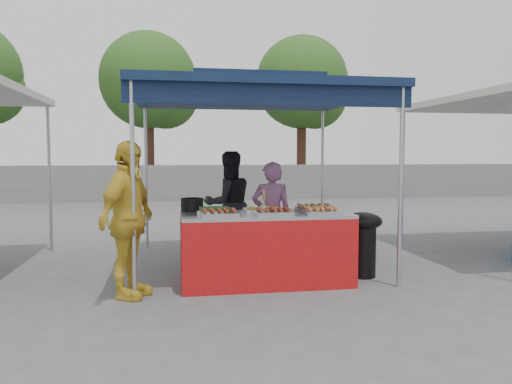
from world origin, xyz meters
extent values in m
plane|color=#525254|center=(0.00, 0.00, 0.00)|extent=(80.00, 80.00, 0.00)
cube|color=slate|center=(0.00, 11.00, 0.60)|extent=(40.00, 0.25, 1.20)
cylinder|color=#ABACB2|center=(-1.50, -0.50, 1.15)|extent=(0.05, 0.05, 2.30)
cylinder|color=#ABACB2|center=(1.50, -0.50, 1.15)|extent=(0.05, 0.05, 2.30)
cylinder|color=#ABACB2|center=(-1.50, 2.50, 1.15)|extent=(0.05, 0.05, 2.30)
cylinder|color=#ABACB2|center=(1.50, 2.50, 1.15)|extent=(0.05, 0.05, 2.30)
cube|color=#0E1D3B|center=(0.00, 1.00, 2.35)|extent=(3.20, 3.20, 0.10)
cube|color=#0E1D3B|center=(0.00, 1.00, 2.48)|extent=(1.65, 1.65, 0.18)
cube|color=#0E1D3B|center=(0.00, -0.50, 2.20)|extent=(3.20, 0.04, 0.25)
cylinder|color=#ABACB2|center=(-3.00, 2.50, 1.15)|extent=(0.05, 0.05, 2.30)
cylinder|color=#ABACB2|center=(3.00, 2.50, 1.15)|extent=(0.05, 0.05, 2.30)
cylinder|color=#3B2116|center=(-1.84, 12.75, 1.90)|extent=(0.36, 0.36, 3.79)
sphere|color=#2D551C|center=(-1.84, 12.75, 4.23)|extent=(3.47, 3.47, 3.47)
sphere|color=#2D551C|center=(-1.24, 12.95, 3.68)|extent=(2.38, 2.38, 2.38)
cylinder|color=#3B2116|center=(3.94, 12.99, 1.94)|extent=(0.36, 0.36, 3.88)
sphere|color=#2D551C|center=(3.94, 12.99, 4.33)|extent=(3.55, 3.55, 3.55)
sphere|color=#2D551C|center=(4.54, 13.19, 3.77)|extent=(2.44, 2.44, 2.44)
cube|color=#B11214|center=(0.00, -0.10, 0.40)|extent=(2.00, 0.80, 0.81)
cube|color=#ABACB2|center=(0.00, -0.10, 0.83)|extent=(2.00, 0.80, 0.04)
cube|color=#B7B7BB|center=(-0.58, -0.34, 0.88)|extent=(0.42, 0.30, 0.05)
cube|color=maroon|center=(-0.58, -0.34, 0.91)|extent=(0.35, 0.25, 0.02)
cube|color=#B7B7BB|center=(0.04, -0.33, 0.88)|extent=(0.42, 0.30, 0.05)
cube|color=maroon|center=(0.04, -0.33, 0.91)|extent=(0.35, 0.25, 0.02)
cube|color=#B7B7BB|center=(0.61, -0.34, 0.88)|extent=(0.42, 0.30, 0.05)
cube|color=#A06236|center=(0.61, -0.34, 0.91)|extent=(0.35, 0.25, 0.02)
cube|color=#B7B7BB|center=(-0.60, -0.03, 0.88)|extent=(0.42, 0.30, 0.05)
cube|color=#26501B|center=(-0.60, -0.03, 0.91)|extent=(0.35, 0.25, 0.02)
cube|color=#B7B7BB|center=(-0.04, -0.03, 0.88)|extent=(0.42, 0.30, 0.05)
cube|color=#C28822|center=(-0.04, -0.03, 0.91)|extent=(0.35, 0.25, 0.02)
cube|color=#B7B7BB|center=(0.62, -0.01, 0.88)|extent=(0.42, 0.30, 0.05)
cube|color=#A06236|center=(0.62, -0.01, 0.91)|extent=(0.35, 0.25, 0.02)
cylinder|color=black|center=(-0.85, 0.26, 0.93)|extent=(0.28, 0.28, 0.16)
cylinder|color=#ABACB2|center=(-0.07, -0.30, 0.91)|extent=(0.09, 0.09, 0.11)
cylinder|color=black|center=(1.27, 0.05, 0.33)|extent=(0.34, 0.34, 0.66)
ellipsoid|color=black|center=(1.27, 0.05, 0.71)|extent=(0.49, 0.49, 0.22)
cube|color=#123794|center=(-0.35, 0.41, 0.15)|extent=(0.51, 0.36, 0.31)
cube|color=#123794|center=(0.43, 0.67, 0.14)|extent=(0.45, 0.32, 0.27)
cube|color=#123794|center=(0.43, 0.67, 0.40)|extent=(0.42, 0.30, 0.25)
imported|color=#7D5075|center=(0.20, 0.57, 0.72)|extent=(0.59, 0.44, 1.45)
imported|color=black|center=(-0.24, 1.60, 0.80)|extent=(0.90, 0.77, 1.59)
imported|color=gold|center=(-1.57, -0.40, 0.85)|extent=(0.79, 1.07, 1.69)
camera|label=1|loc=(-1.12, -5.85, 1.54)|focal=35.00mm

